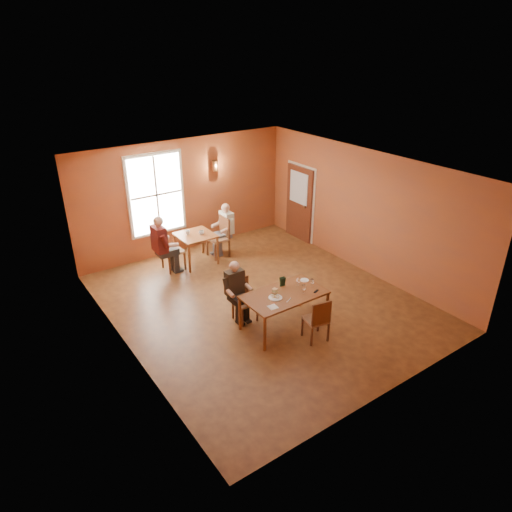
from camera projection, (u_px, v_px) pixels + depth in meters
ground at (261, 302)px, 10.09m from camera, size 6.00×7.00×0.01m
wall_back at (185, 196)px, 12.02m from camera, size 6.00×0.04×3.00m
wall_front at (396, 317)px, 6.86m from camera, size 6.00×0.04×3.00m
wall_left at (121, 280)px, 7.90m from camera, size 0.04×7.00×3.00m
wall_right at (363, 211)px, 10.98m from camera, size 0.04×7.00×3.00m
ceiling at (262, 169)px, 8.79m from camera, size 6.00×7.00×0.04m
window at (156, 195)px, 11.49m from camera, size 1.36×0.10×1.96m
door at (299, 203)px, 12.85m from camera, size 0.12×1.04×2.10m
wall_sconce at (215, 166)px, 12.11m from camera, size 0.16×0.16×0.28m
main_table at (284, 310)px, 9.08m from camera, size 1.63×0.92×0.76m
chair_diner_main at (245, 301)px, 9.27m from camera, size 0.40×0.40×0.91m
diner_main at (246, 295)px, 9.18m from camera, size 0.49×0.49×1.23m
chair_empty at (316, 319)px, 8.68m from camera, size 0.47×0.47×0.91m
plate_food at (275, 297)px, 8.76m from camera, size 0.28×0.28×0.03m
sandwich at (275, 292)px, 8.86m from camera, size 0.12×0.11×0.11m
goblet_a at (298, 282)px, 9.17m from camera, size 0.08×0.08×0.18m
goblet_b at (312, 283)px, 9.13m from camera, size 0.09×0.09×0.18m
goblet_c at (304, 289)px, 8.90m from camera, size 0.09×0.09×0.19m
menu_stand at (283, 282)px, 9.15m from camera, size 0.12×0.07×0.20m
knife at (289, 300)px, 8.70m from camera, size 0.18×0.10×0.00m
napkin at (273, 307)px, 8.48m from camera, size 0.18×0.18×0.01m
side_plate at (304, 280)px, 9.39m from camera, size 0.22×0.22×0.01m
sunglasses at (316, 291)px, 8.99m from camera, size 0.14×0.08×0.02m
second_table at (196, 249)px, 11.69m from camera, size 0.89×0.89×0.78m
chair_diner_white at (218, 238)px, 11.96m from camera, size 0.47×0.47×1.07m
diner_white at (219, 233)px, 11.92m from camera, size 0.54×0.54×1.34m
chair_diner_maroon at (173, 250)px, 11.30m from camera, size 0.46×0.46×1.04m
diner_maroon at (171, 243)px, 11.19m from camera, size 0.59×0.59×1.47m
cup_a at (202, 233)px, 11.50m from camera, size 0.17×0.17×0.10m
cup_b at (188, 233)px, 11.49m from camera, size 0.15×0.15×0.11m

